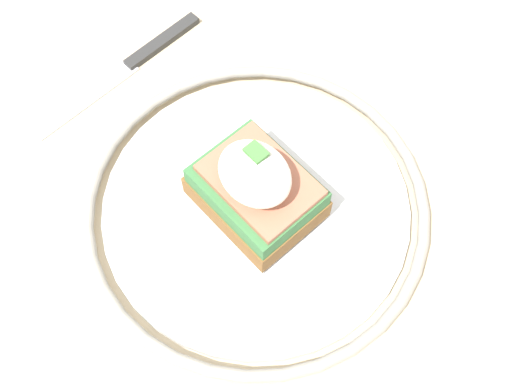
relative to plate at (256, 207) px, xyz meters
name	(u,v)px	position (x,y,z in m)	size (l,w,h in m)	color
ground_plane	(274,358)	(0.01, -0.05, -0.74)	(6.00, 6.00, 0.00)	gray
dining_table	(290,216)	(0.01, -0.05, -0.11)	(1.12, 0.88, 0.73)	#C6B28E
plate	(256,207)	(0.00, 0.00, 0.00)	(0.29, 0.29, 0.02)	silver
sandwich	(256,188)	(0.00, 0.00, 0.04)	(0.10, 0.07, 0.08)	brown
knife	(131,65)	(0.19, -0.01, -0.01)	(0.02, 0.19, 0.01)	#2D2D2D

